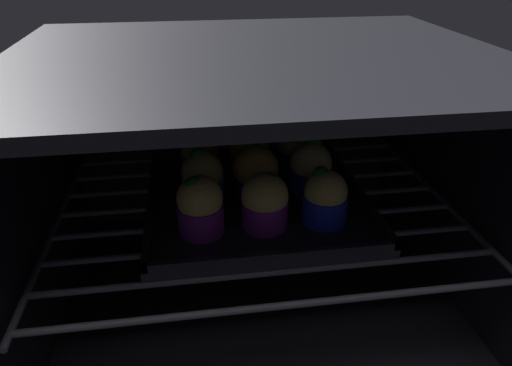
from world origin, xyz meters
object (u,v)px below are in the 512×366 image
at_px(muffin_row2_col0, 200,155).
at_px(muffin_row2_col2, 297,149).
at_px(muffin_row0_col2, 325,198).
at_px(muffin_row1_col2, 311,169).
at_px(baking_tray, 256,200).
at_px(muffin_row0_col1, 267,202).
at_px(muffin_row1_col0, 203,178).
at_px(muffin_row2_col1, 251,153).
at_px(muffin_row1_col1, 256,173).
at_px(muffin_row0_col0, 200,206).

xyz_separation_m(muffin_row2_col0, muffin_row2_col2, (0.15, -0.00, 0.00)).
height_order(muffin_row0_col2, muffin_row1_col2, muffin_row1_col2).
bearing_deg(baking_tray, muffin_row0_col1, -88.02).
xyz_separation_m(muffin_row0_col1, muffin_row1_col0, (-0.08, 0.07, 0.00)).
distance_m(muffin_row0_col1, muffin_row2_col1, 0.15).
bearing_deg(muffin_row1_col1, muffin_row1_col2, 0.98).
bearing_deg(muffin_row0_col1, muffin_row1_col1, 92.13).
distance_m(muffin_row1_col0, muffin_row2_col2, 0.16).
distance_m(muffin_row0_col0, muffin_row0_col1, 0.08).
distance_m(baking_tray, muffin_row1_col2, 0.09).
distance_m(muffin_row0_col0, muffin_row1_col1, 0.11).
distance_m(baking_tray, muffin_row2_col2, 0.11).
bearing_deg(muffin_row1_col2, muffin_row2_col0, 153.90).
bearing_deg(muffin_row0_col2, muffin_row0_col1, -179.36).
bearing_deg(muffin_row0_col2, muffin_row1_col1, 135.56).
bearing_deg(muffin_row0_col2, muffin_row2_col2, 91.23).
distance_m(muffin_row2_col1, muffin_row2_col2, 0.07).
xyz_separation_m(muffin_row0_col1, muffin_row2_col0, (-0.08, 0.15, 0.00)).
relative_size(muffin_row0_col2, muffin_row2_col0, 1.01).
relative_size(muffin_row1_col2, muffin_row2_col2, 1.01).
height_order(muffin_row0_col1, muffin_row2_col2, muffin_row2_col2).
xyz_separation_m(muffin_row1_col0, muffin_row2_col0, (-0.00, 0.08, -0.00)).
distance_m(muffin_row0_col1, muffin_row2_col2, 0.16).
relative_size(muffin_row1_col0, muffin_row2_col2, 0.99).
xyz_separation_m(baking_tray, muffin_row2_col1, (0.00, 0.07, 0.04)).
distance_m(muffin_row0_col2, muffin_row2_col0, 0.21).
distance_m(muffin_row1_col2, muffin_row2_col2, 0.07).
distance_m(muffin_row0_col0, muffin_row2_col0, 0.15).
height_order(muffin_row0_col1, muffin_row1_col0, muffin_row1_col0).
xyz_separation_m(baking_tray, muffin_row1_col1, (-0.00, 0.00, 0.04)).
height_order(baking_tray, muffin_row2_col0, muffin_row2_col0).
bearing_deg(baking_tray, muffin_row2_col0, 133.30).
height_order(baking_tray, muffin_row1_col2, muffin_row1_col2).
bearing_deg(baking_tray, muffin_row0_col2, -43.61).
bearing_deg(muffin_row0_col0, baking_tray, 43.11).
relative_size(muffin_row2_col0, muffin_row2_col2, 0.92).
xyz_separation_m(muffin_row0_col2, muffin_row2_col2, (-0.00, 0.15, 0.00)).
relative_size(muffin_row0_col1, muffin_row1_col1, 0.95).
xyz_separation_m(baking_tray, muffin_row1_col2, (0.08, 0.00, 0.04)).
height_order(muffin_row0_col2, muffin_row1_col0, muffin_row1_col0).
bearing_deg(muffin_row1_col2, muffin_row1_col0, -177.20).
xyz_separation_m(muffin_row0_col1, muffin_row1_col2, (0.08, 0.08, 0.00)).
height_order(baking_tray, muffin_row2_col1, muffin_row2_col1).
bearing_deg(muffin_row1_col0, muffin_row2_col1, 45.63).
bearing_deg(muffin_row2_col0, baking_tray, -46.70).
bearing_deg(muffin_row2_col1, muffin_row1_col0, -134.37).
height_order(muffin_row0_col0, muffin_row2_col0, muffin_row0_col0).
bearing_deg(muffin_row1_col0, muffin_row0_col2, -24.92).
bearing_deg(muffin_row0_col0, muffin_row2_col2, 43.90).
relative_size(muffin_row0_col0, muffin_row2_col2, 0.96).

